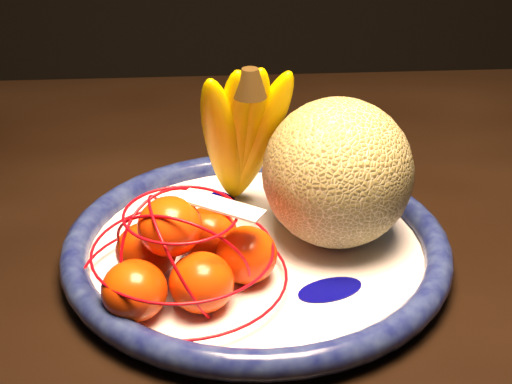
{
  "coord_description": "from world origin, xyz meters",
  "views": [
    {
      "loc": [
        0.07,
        -0.77,
        1.15
      ],
      "look_at": [
        0.1,
        -0.14,
        0.8
      ],
      "focal_mm": 55.0,
      "sensor_mm": 36.0,
      "label": 1
    }
  ],
  "objects_px": {
    "dining_table": "(79,289)",
    "cantaloupe": "(338,173)",
    "banana_bunch": "(241,130)",
    "mandarin_bag": "(185,256)",
    "fruit_bowl": "(256,248)"
  },
  "relations": [
    {
      "from": "dining_table",
      "to": "cantaloupe",
      "type": "xyz_separation_m",
      "value": [
        0.26,
        -0.06,
        0.16
      ]
    },
    {
      "from": "dining_table",
      "to": "banana_bunch",
      "type": "distance_m",
      "value": 0.25
    },
    {
      "from": "mandarin_bag",
      "to": "fruit_bowl",
      "type": "bearing_deg",
      "value": 42.01
    },
    {
      "from": "fruit_bowl",
      "to": "dining_table",
      "type": "bearing_deg",
      "value": 159.26
    },
    {
      "from": "fruit_bowl",
      "to": "banana_bunch",
      "type": "distance_m",
      "value": 0.12
    },
    {
      "from": "dining_table",
      "to": "banana_bunch",
      "type": "bearing_deg",
      "value": -0.59
    },
    {
      "from": "banana_bunch",
      "to": "mandarin_bag",
      "type": "xyz_separation_m",
      "value": [
        -0.05,
        -0.13,
        -0.06
      ]
    },
    {
      "from": "cantaloupe",
      "to": "mandarin_bag",
      "type": "bearing_deg",
      "value": -152.21
    },
    {
      "from": "fruit_bowl",
      "to": "mandarin_bag",
      "type": "bearing_deg",
      "value": -137.99
    },
    {
      "from": "dining_table",
      "to": "fruit_bowl",
      "type": "height_order",
      "value": "fruit_bowl"
    },
    {
      "from": "fruit_bowl",
      "to": "cantaloupe",
      "type": "relative_size",
      "value": 2.6
    },
    {
      "from": "banana_bunch",
      "to": "cantaloupe",
      "type": "bearing_deg",
      "value": -45.86
    },
    {
      "from": "fruit_bowl",
      "to": "cantaloupe",
      "type": "xyz_separation_m",
      "value": [
        0.08,
        0.02,
        0.07
      ]
    },
    {
      "from": "fruit_bowl",
      "to": "cantaloupe",
      "type": "height_order",
      "value": "cantaloupe"
    },
    {
      "from": "cantaloupe",
      "to": "mandarin_bag",
      "type": "height_order",
      "value": "cantaloupe"
    }
  ]
}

